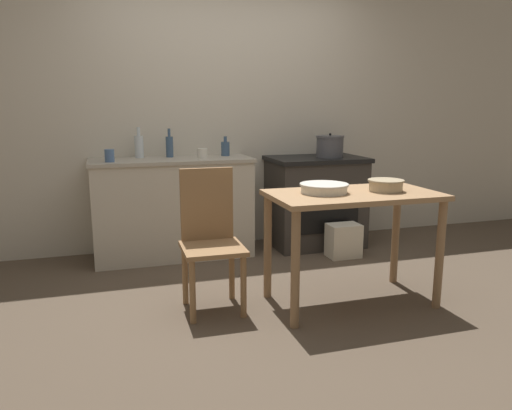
{
  "coord_description": "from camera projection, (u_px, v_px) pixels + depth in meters",
  "views": [
    {
      "loc": [
        -1.14,
        -3.14,
        1.36
      ],
      "look_at": [
        0.0,
        0.55,
        0.58
      ],
      "focal_mm": 35.0,
      "sensor_mm": 36.0,
      "label": 1
    }
  ],
  "objects": [
    {
      "name": "ground_plane",
      "position": [
        279.0,
        299.0,
        3.54
      ],
      "size": [
        14.0,
        14.0,
        0.0
      ],
      "primitive_type": "plane",
      "color": "brown"
    },
    {
      "name": "wall_back",
      "position": [
        224.0,
        113.0,
        4.77
      ],
      "size": [
        8.0,
        0.07,
        2.55
      ],
      "color": "beige",
      "rests_on": "ground_plane"
    },
    {
      "name": "counter_cabinet",
      "position": [
        173.0,
        208.0,
        4.49
      ],
      "size": [
        1.41,
        0.57,
        0.89
      ],
      "color": "beige",
      "rests_on": "ground_plane"
    },
    {
      "name": "stove",
      "position": [
        315.0,
        201.0,
        4.86
      ],
      "size": [
        0.9,
        0.65,
        0.86
      ],
      "color": "#38332D",
      "rests_on": "ground_plane"
    },
    {
      "name": "work_table",
      "position": [
        353.0,
        211.0,
        3.37
      ],
      "size": [
        1.13,
        0.62,
        0.78
      ],
      "color": "#A87F56",
      "rests_on": "ground_plane"
    },
    {
      "name": "chair",
      "position": [
        210.0,
        236.0,
        3.33
      ],
      "size": [
        0.41,
        0.41,
        0.94
      ],
      "rotation": [
        0.0,
        0.0,
        -0.02
      ],
      "color": "#997047",
      "rests_on": "ground_plane"
    },
    {
      "name": "flour_sack",
      "position": [
        344.0,
        241.0,
        4.5
      ],
      "size": [
        0.29,
        0.2,
        0.3
      ],
      "primitive_type": "cube",
      "color": "beige",
      "rests_on": "ground_plane"
    },
    {
      "name": "stock_pot",
      "position": [
        330.0,
        146.0,
        4.74
      ],
      "size": [
        0.27,
        0.27,
        0.23
      ],
      "color": "#4C4C51",
      "rests_on": "stove"
    },
    {
      "name": "mixing_bowl_large",
      "position": [
        386.0,
        185.0,
        3.39
      ],
      "size": [
        0.24,
        0.24,
        0.08
      ],
      "color": "tan",
      "rests_on": "work_table"
    },
    {
      "name": "mixing_bowl_small",
      "position": [
        324.0,
        188.0,
        3.32
      ],
      "size": [
        0.33,
        0.33,
        0.06
      ],
      "color": "silver",
      "rests_on": "work_table"
    },
    {
      "name": "bottle_far_left",
      "position": [
        139.0,
        146.0,
        4.43
      ],
      "size": [
        0.08,
        0.08,
        0.27
      ],
      "color": "silver",
      "rests_on": "counter_cabinet"
    },
    {
      "name": "bottle_left",
      "position": [
        169.0,
        146.0,
        4.48
      ],
      "size": [
        0.07,
        0.07,
        0.26
      ],
      "color": "#3D5675",
      "rests_on": "counter_cabinet"
    },
    {
      "name": "bottle_mid_left",
      "position": [
        225.0,
        148.0,
        4.6
      ],
      "size": [
        0.08,
        0.08,
        0.18
      ],
      "color": "#3D5675",
      "rests_on": "counter_cabinet"
    },
    {
      "name": "cup_center_left",
      "position": [
        109.0,
        156.0,
        4.12
      ],
      "size": [
        0.08,
        0.08,
        0.1
      ],
      "primitive_type": "cylinder",
      "color": "#4C6B99",
      "rests_on": "counter_cabinet"
    },
    {
      "name": "cup_center",
      "position": [
        202.0,
        154.0,
        4.38
      ],
      "size": [
        0.09,
        0.09,
        0.09
      ],
      "primitive_type": "cylinder",
      "color": "silver",
      "rests_on": "counter_cabinet"
    }
  ]
}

